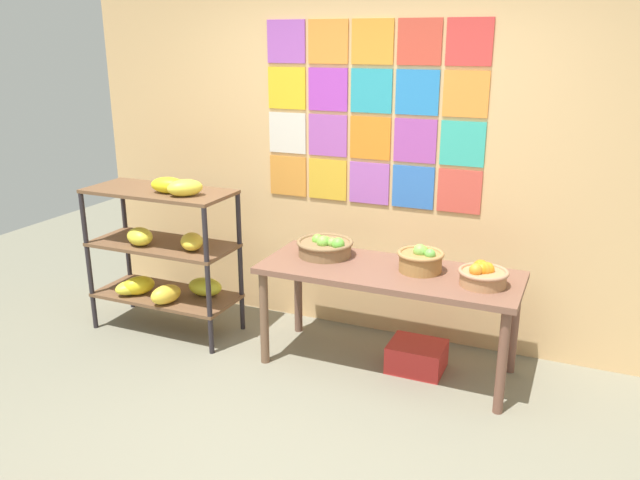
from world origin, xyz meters
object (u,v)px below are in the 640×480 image
object	(u,v)px
display_table	(389,281)
fruit_basket_right	(421,259)
fruit_basket_centre	(483,275)
banana_shelf_unit	(164,251)
produce_crate_under_table	(417,356)
fruit_basket_left	(325,247)

from	to	relation	value
display_table	fruit_basket_right	xyz separation A→B (m)	(0.19, 0.05, 0.17)
fruit_basket_centre	fruit_basket_right	bearing A→B (deg)	168.02
banana_shelf_unit	produce_crate_under_table	distance (m)	1.98
display_table	fruit_basket_centre	world-z (taller)	fruit_basket_centre
banana_shelf_unit	fruit_basket_left	distance (m)	1.23
fruit_basket_left	produce_crate_under_table	world-z (taller)	fruit_basket_left
fruit_basket_right	fruit_basket_centre	xyz separation A→B (m)	(0.41, -0.09, -0.02)
display_table	fruit_basket_centre	distance (m)	0.62
fruit_basket_right	produce_crate_under_table	size ratio (longest dim) A/B	0.82
fruit_basket_right	banana_shelf_unit	bearing A→B (deg)	-174.88
display_table	fruit_basket_left	xyz separation A→B (m)	(-0.49, 0.09, 0.15)
fruit_basket_centre	fruit_basket_left	distance (m)	1.10
display_table	fruit_basket_centre	bearing A→B (deg)	-3.16
banana_shelf_unit	fruit_basket_left	world-z (taller)	banana_shelf_unit
fruit_basket_centre	fruit_basket_left	size ratio (longest dim) A/B	0.78
fruit_basket_centre	fruit_basket_left	world-z (taller)	fruit_basket_left
display_table	fruit_basket_centre	size ratio (longest dim) A/B	5.57
fruit_basket_left	banana_shelf_unit	bearing A→B (deg)	-170.21
fruit_basket_centre	produce_crate_under_table	xyz separation A→B (m)	(-0.40, 0.08, -0.68)
fruit_basket_centre	display_table	bearing A→B (deg)	176.84
fruit_basket_left	display_table	bearing A→B (deg)	-10.64
fruit_basket_right	produce_crate_under_table	bearing A→B (deg)	-42.93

